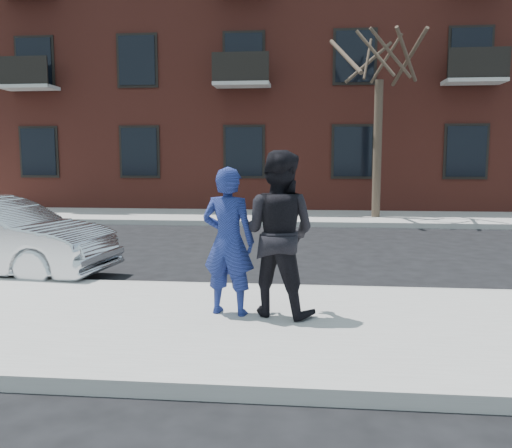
# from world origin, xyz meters

# --- Properties ---
(ground) EXTENTS (100.00, 100.00, 0.00)m
(ground) POSITION_xyz_m (0.00, 0.00, 0.00)
(ground) COLOR black
(ground) RESTS_ON ground
(near_sidewalk) EXTENTS (50.00, 3.50, 0.15)m
(near_sidewalk) POSITION_xyz_m (0.00, -0.25, 0.07)
(near_sidewalk) COLOR gray
(near_sidewalk) RESTS_ON ground
(near_curb) EXTENTS (50.00, 0.10, 0.15)m
(near_curb) POSITION_xyz_m (0.00, 1.55, 0.07)
(near_curb) COLOR #999691
(near_curb) RESTS_ON ground
(far_sidewalk) EXTENTS (50.00, 3.50, 0.15)m
(far_sidewalk) POSITION_xyz_m (0.00, 11.25, 0.07)
(far_sidewalk) COLOR gray
(far_sidewalk) RESTS_ON ground
(far_curb) EXTENTS (50.00, 0.10, 0.15)m
(far_curb) POSITION_xyz_m (0.00, 9.45, 0.07)
(far_curb) COLOR #999691
(far_curb) RESTS_ON ground
(apartment_building) EXTENTS (24.30, 10.30, 12.30)m
(apartment_building) POSITION_xyz_m (2.00, 18.00, 6.16)
(apartment_building) COLOR maroon
(apartment_building) RESTS_ON ground
(street_tree) EXTENTS (3.60, 3.60, 6.80)m
(street_tree) POSITION_xyz_m (4.50, 11.00, 5.52)
(street_tree) COLOR #362820
(street_tree) RESTS_ON far_sidewalk
(man_hoodie) EXTENTS (0.71, 0.56, 1.75)m
(man_hoodie) POSITION_xyz_m (1.50, 0.03, 1.02)
(man_hoodie) COLOR navy
(man_hoodie) RESTS_ON near_sidewalk
(man_peacoat) EXTENTS (1.13, 1.00, 1.93)m
(man_peacoat) POSITION_xyz_m (2.08, 0.08, 1.12)
(man_peacoat) COLOR black
(man_peacoat) RESTS_ON near_sidewalk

